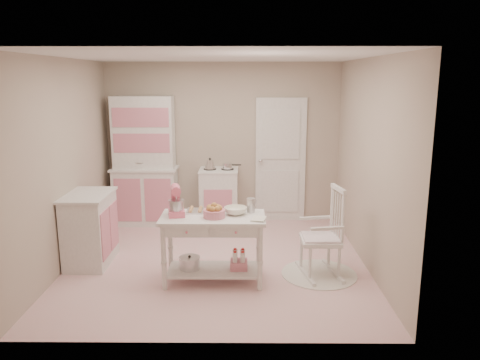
{
  "coord_description": "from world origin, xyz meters",
  "views": [
    {
      "loc": [
        0.34,
        -5.73,
        2.36
      ],
      "look_at": [
        0.3,
        -0.08,
        1.11
      ],
      "focal_mm": 35.0,
      "sensor_mm": 36.0,
      "label": 1
    }
  ],
  "objects_px": {
    "hutch": "(144,161)",
    "stand_mixer": "(176,201)",
    "bread_basket": "(214,214)",
    "base_cabinet": "(90,229)",
    "work_table": "(213,249)",
    "stove": "(219,197)",
    "rocking_chair": "(321,232)"
  },
  "relations": [
    {
      "from": "base_cabinet",
      "to": "rocking_chair",
      "type": "bearing_deg",
      "value": -7.0
    },
    {
      "from": "work_table",
      "to": "rocking_chair",
      "type": "bearing_deg",
      "value": 8.61
    },
    {
      "from": "work_table",
      "to": "base_cabinet",
      "type": "bearing_deg",
      "value": 161.23
    },
    {
      "from": "hutch",
      "to": "work_table",
      "type": "height_order",
      "value": "hutch"
    },
    {
      "from": "hutch",
      "to": "stand_mixer",
      "type": "distance_m",
      "value": 2.37
    },
    {
      "from": "hutch",
      "to": "stove",
      "type": "relative_size",
      "value": 2.26
    },
    {
      "from": "hutch",
      "to": "base_cabinet",
      "type": "bearing_deg",
      "value": -102.42
    },
    {
      "from": "work_table",
      "to": "stand_mixer",
      "type": "xyz_separation_m",
      "value": [
        -0.42,
        0.02,
        0.57
      ]
    },
    {
      "from": "stove",
      "to": "work_table",
      "type": "xyz_separation_m",
      "value": [
        0.05,
        -2.19,
        -0.06
      ]
    },
    {
      "from": "hutch",
      "to": "bread_basket",
      "type": "xyz_separation_m",
      "value": [
        1.27,
        -2.29,
        -0.19
      ]
    },
    {
      "from": "stove",
      "to": "bread_basket",
      "type": "distance_m",
      "value": 2.27
    },
    {
      "from": "stove",
      "to": "base_cabinet",
      "type": "height_order",
      "value": "same"
    },
    {
      "from": "hutch",
      "to": "stand_mixer",
      "type": "height_order",
      "value": "hutch"
    },
    {
      "from": "work_table",
      "to": "hutch",
      "type": "bearing_deg",
      "value": 119.13
    },
    {
      "from": "rocking_chair",
      "to": "stand_mixer",
      "type": "distance_m",
      "value": 1.76
    },
    {
      "from": "hutch",
      "to": "rocking_chair",
      "type": "distance_m",
      "value": 3.29
    },
    {
      "from": "work_table",
      "to": "stand_mixer",
      "type": "relative_size",
      "value": 3.53
    },
    {
      "from": "stove",
      "to": "bread_basket",
      "type": "xyz_separation_m",
      "value": [
        0.07,
        -2.24,
        0.39
      ]
    },
    {
      "from": "hutch",
      "to": "rocking_chair",
      "type": "height_order",
      "value": "hutch"
    },
    {
      "from": "bread_basket",
      "to": "stand_mixer",
      "type": "bearing_deg",
      "value": 170.96
    },
    {
      "from": "work_table",
      "to": "bread_basket",
      "type": "height_order",
      "value": "bread_basket"
    },
    {
      "from": "hutch",
      "to": "stove",
      "type": "bearing_deg",
      "value": -2.39
    },
    {
      "from": "stand_mixer",
      "to": "bread_basket",
      "type": "xyz_separation_m",
      "value": [
        0.44,
        -0.07,
        -0.12
      ]
    },
    {
      "from": "base_cabinet",
      "to": "stand_mixer",
      "type": "relative_size",
      "value": 2.71
    },
    {
      "from": "hutch",
      "to": "base_cabinet",
      "type": "height_order",
      "value": "hutch"
    },
    {
      "from": "hutch",
      "to": "work_table",
      "type": "distance_m",
      "value": 2.64
    },
    {
      "from": "hutch",
      "to": "rocking_chair",
      "type": "bearing_deg",
      "value": -38.95
    },
    {
      "from": "stand_mixer",
      "to": "rocking_chair",
      "type": "bearing_deg",
      "value": -5.52
    },
    {
      "from": "work_table",
      "to": "bread_basket",
      "type": "bearing_deg",
      "value": -68.2
    },
    {
      "from": "work_table",
      "to": "stand_mixer",
      "type": "distance_m",
      "value": 0.71
    },
    {
      "from": "hutch",
      "to": "stand_mixer",
      "type": "xyz_separation_m",
      "value": [
        0.83,
        -2.22,
        -0.07
      ]
    },
    {
      "from": "stand_mixer",
      "to": "stove",
      "type": "bearing_deg",
      "value": 68.85
    }
  ]
}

